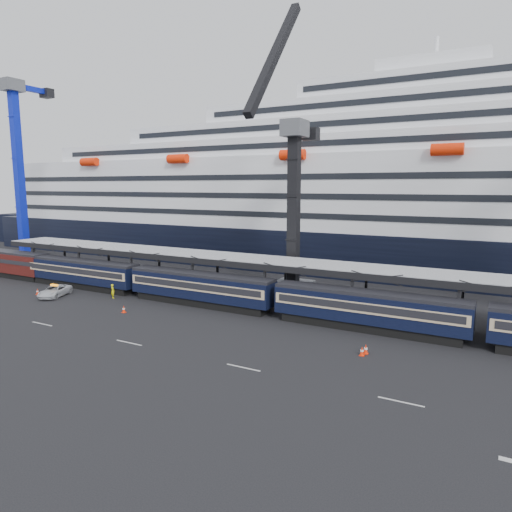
# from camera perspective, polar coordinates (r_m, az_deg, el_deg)

# --- Properties ---
(ground) EXTENTS (260.00, 260.00, 0.00)m
(ground) POSITION_cam_1_polar(r_m,az_deg,el_deg) (36.35, 22.10, -14.72)
(ground) COLOR black
(ground) RESTS_ON ground
(train) EXTENTS (133.05, 3.00, 4.05)m
(train) POSITION_cam_1_polar(r_m,az_deg,el_deg) (45.62, 17.88, -6.78)
(train) COLOR black
(train) RESTS_ON ground
(canopy) EXTENTS (130.00, 6.25, 5.53)m
(canopy) POSITION_cam_1_polar(r_m,az_deg,el_deg) (48.28, 24.37, -2.58)
(canopy) COLOR gray
(canopy) RESTS_ON ground
(cruise_ship) EXTENTS (214.09, 28.84, 34.00)m
(cruise_ship) POSITION_cam_1_polar(r_m,az_deg,el_deg) (79.48, 25.67, 6.65)
(cruise_ship) COLOR black
(cruise_ship) RESTS_ON ground
(crane_blue) EXTENTS (4.50, 19.91, 52.01)m
(crane_blue) POSITION_cam_1_polar(r_m,az_deg,el_deg) (90.78, -27.84, 10.38)
(crane_blue) COLOR #53555B
(crane_blue) RESTS_ON ground
(crane_dark_near) EXTENTS (4.50, 17.75, 35.08)m
(crane_dark_near) POSITION_cam_1_polar(r_m,az_deg,el_deg) (56.88, 4.58, 6.56)
(crane_dark_near) COLOR #53555B
(crane_dark_near) RESTS_ON ground
(pickup_truck) EXTENTS (4.07, 5.68, 1.44)m
(pickup_truck) POSITION_cam_1_polar(r_m,az_deg,el_deg) (64.17, -23.86, -4.03)
(pickup_truck) COLOR silver
(pickup_truck) RESTS_ON ground
(worker) EXTENTS (0.78, 0.68, 1.81)m
(worker) POSITION_cam_1_polar(r_m,az_deg,el_deg) (60.64, -17.47, -4.21)
(worker) COLOR yellow
(worker) RESTS_ON ground
(traffic_cone_a) EXTENTS (0.40, 0.40, 0.80)m
(traffic_cone_a) POSITION_cam_1_polar(r_m,az_deg,el_deg) (66.37, -25.65, -4.02)
(traffic_cone_a) COLOR #FF2A08
(traffic_cone_a) RESTS_ON ground
(traffic_cone_b) EXTENTS (0.42, 0.42, 0.83)m
(traffic_cone_b) POSITION_cam_1_polar(r_m,az_deg,el_deg) (53.60, -16.21, -6.38)
(traffic_cone_b) COLOR #FF2A08
(traffic_cone_b) RESTS_ON ground
(traffic_cone_c) EXTENTS (0.41, 0.41, 0.83)m
(traffic_cone_c) POSITION_cam_1_polar(r_m,az_deg,el_deg) (39.99, 13.11, -11.49)
(traffic_cone_c) COLOR #FF2A08
(traffic_cone_c) RESTS_ON ground
(traffic_cone_d) EXTENTS (0.43, 0.43, 0.87)m
(traffic_cone_d) POSITION_cam_1_polar(r_m,az_deg,el_deg) (40.46, 13.55, -11.23)
(traffic_cone_d) COLOR #FF2A08
(traffic_cone_d) RESTS_ON ground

